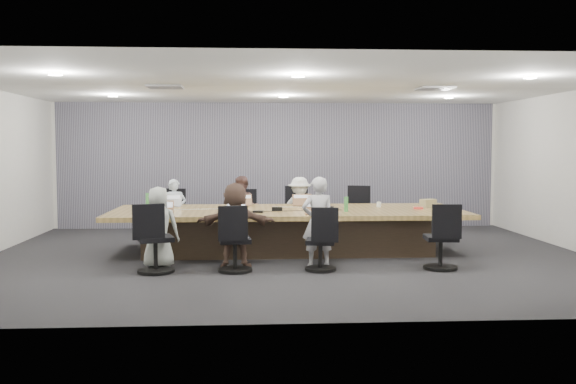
{
  "coord_description": "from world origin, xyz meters",
  "views": [
    {
      "loc": [
        -0.67,
        -10.47,
        1.82
      ],
      "look_at": [
        0.0,
        0.4,
        1.05
      ],
      "focal_mm": 40.0,
      "sensor_mm": 36.0,
      "label": 1
    }
  ],
  "objects": [
    {
      "name": "person_4",
      "position": [
        -2.02,
        -0.85,
        0.62
      ],
      "size": [
        0.6,
        0.39,
        1.23
      ],
      "primitive_type": "imported",
      "rotation": [
        0.0,
        0.0,
        3.15
      ],
      "color": "#A4ACA4",
      "rests_on": "ground"
    },
    {
      "name": "chair_3",
      "position": [
        1.63,
        2.2,
        0.43
      ],
      "size": [
        0.7,
        0.7,
        0.85
      ],
      "primitive_type": null,
      "rotation": [
        0.0,
        0.0,
        2.9
      ],
      "color": "black",
      "rests_on": "ground"
    },
    {
      "name": "curtain",
      "position": [
        0.0,
        3.92,
        1.4
      ],
      "size": [
        9.8,
        0.04,
        2.8
      ],
      "primitive_type": "cube",
      "color": "slate",
      "rests_on": "ground"
    },
    {
      "name": "chair_7",
      "position": [
        2.17,
        -1.2,
        0.39
      ],
      "size": [
        0.57,
        0.57,
        0.78
      ],
      "primitive_type": null,
      "rotation": [
        0.0,
        0.0,
        -0.08
      ],
      "color": "black",
      "rests_on": "ground"
    },
    {
      "name": "cup_white_near",
      "position": [
        1.66,
        0.86,
        0.79
      ],
      "size": [
        0.1,
        0.1,
        0.09
      ],
      "primitive_type": "cylinder",
      "rotation": [
        0.0,
        0.0,
        -0.33
      ],
      "color": "white",
      "rests_on": "conference_table"
    },
    {
      "name": "canvas_bag",
      "position": [
        2.53,
        0.75,
        0.81
      ],
      "size": [
        0.32,
        0.28,
        0.14
      ],
      "primitive_type": "cube",
      "rotation": [
        0.0,
        0.0,
        0.52
      ],
      "color": "tan",
      "rests_on": "conference_table"
    },
    {
      "name": "wall_back",
      "position": [
        0.0,
        4.0,
        1.4
      ],
      "size": [
        10.0,
        0.0,
        2.8
      ],
      "primitive_type": "cube",
      "rotation": [
        1.57,
        0.0,
        0.0
      ],
      "color": "beige",
      "rests_on": "ground"
    },
    {
      "name": "chair_1",
      "position": [
        -0.77,
        2.2,
        0.37
      ],
      "size": [
        0.62,
        0.62,
        0.74
      ],
      "primitive_type": null,
      "rotation": [
        0.0,
        0.0,
        3.43
      ],
      "color": "black",
      "rests_on": "ground"
    },
    {
      "name": "ceiling",
      "position": [
        0.0,
        0.0,
        2.8
      ],
      "size": [
        10.0,
        8.0,
        0.0
      ],
      "primitive_type": "cube",
      "color": "white",
      "rests_on": "wall_back"
    },
    {
      "name": "bottle_clear",
      "position": [
        -1.02,
        0.57,
        0.84
      ],
      "size": [
        0.07,
        0.07,
        0.21
      ],
      "primitive_type": "cylinder",
      "rotation": [
        0.0,
        0.0,
        -0.21
      ],
      "color": "silver",
      "rests_on": "conference_table"
    },
    {
      "name": "floor",
      "position": [
        0.0,
        0.0,
        0.0
      ],
      "size": [
        10.0,
        8.0,
        0.0
      ],
      "primitive_type": "cube",
      "color": "#242427",
      "rests_on": "ground"
    },
    {
      "name": "chair_0",
      "position": [
        -2.09,
        2.2,
        0.39
      ],
      "size": [
        0.63,
        0.63,
        0.78
      ],
      "primitive_type": null,
      "rotation": [
        0.0,
        0.0,
        2.91
      ],
      "color": "black",
      "rests_on": "ground"
    },
    {
      "name": "person_0",
      "position": [
        -2.09,
        1.85,
        0.6
      ],
      "size": [
        0.47,
        0.35,
        1.2
      ],
      "primitive_type": "imported",
      "rotation": [
        0.0,
        0.0,
        6.42
      ],
      "color": "silver",
      "rests_on": "ground"
    },
    {
      "name": "mug_brown",
      "position": [
        -2.38,
        0.13,
        0.8
      ],
      "size": [
        0.1,
        0.1,
        0.12
      ],
      "primitive_type": "cylinder",
      "rotation": [
        0.0,
        0.0,
        0.05
      ],
      "color": "brown",
      "rests_on": "conference_table"
    },
    {
      "name": "conference_table",
      "position": [
        0.0,
        0.5,
        0.4
      ],
      "size": [
        6.0,
        2.2,
        0.74
      ],
      "color": "#3B2C1F",
      "rests_on": "ground"
    },
    {
      "name": "snack_packet",
      "position": [
        2.27,
        0.45,
        0.76
      ],
      "size": [
        0.18,
        0.13,
        0.04
      ],
      "primitive_type": "cube",
      "rotation": [
        0.0,
        0.0,
        -0.16
      ],
      "color": "#E53D33",
      "rests_on": "conference_table"
    },
    {
      "name": "laptop_0",
      "position": [
        -2.09,
        1.3,
        0.75
      ],
      "size": [
        0.39,
        0.32,
        0.02
      ],
      "primitive_type": "cube",
      "rotation": [
        0.0,
        0.0,
        2.89
      ],
      "color": "#B2B2B7",
      "rests_on": "conference_table"
    },
    {
      "name": "person_1",
      "position": [
        -0.77,
        1.85,
        0.63
      ],
      "size": [
        0.68,
        0.57,
        1.26
      ],
      "primitive_type": "imported",
      "rotation": [
        0.0,
        0.0,
        6.11
      ],
      "color": "brown",
      "rests_on": "ground"
    },
    {
      "name": "laptop_5",
      "position": [
        -0.87,
        -0.3,
        0.75
      ],
      "size": [
        0.32,
        0.22,
        0.02
      ],
      "primitive_type": "cube",
      "rotation": [
        0.0,
        0.0,
        0.02
      ],
      "color": "#B2B2B7",
      "rests_on": "conference_table"
    },
    {
      "name": "chair_5",
      "position": [
        -0.87,
        -1.2,
        0.39
      ],
      "size": [
        0.57,
        0.57,
        0.78
      ],
      "primitive_type": null,
      "rotation": [
        0.0,
        0.0,
        0.1
      ],
      "color": "black",
      "rests_on": "ground"
    },
    {
      "name": "chair_6",
      "position": [
        0.38,
        -1.2,
        0.36
      ],
      "size": [
        0.56,
        0.56,
        0.72
      ],
      "primitive_type": null,
      "rotation": [
        0.0,
        0.0,
        -0.17
      ],
      "color": "black",
      "rests_on": "ground"
    },
    {
      "name": "laptop_6",
      "position": [
        0.38,
        -0.3,
        0.75
      ],
      "size": [
        0.31,
        0.22,
        0.02
      ],
      "primitive_type": "cube",
      "rotation": [
        0.0,
        0.0,
        0.04
      ],
      "color": "#8C6647",
      "rests_on": "conference_table"
    },
    {
      "name": "person_5",
      "position": [
        -0.87,
        -0.85,
        0.64
      ],
      "size": [
        1.22,
        0.47,
        1.29
      ],
      "primitive_type": "imported",
      "rotation": [
        0.0,
        0.0,
        3.07
      ],
      "color": "brown",
      "rests_on": "ground"
    },
    {
      "name": "bottle_green_left",
      "position": [
        -2.44,
        0.85,
        0.88
      ],
      "size": [
        0.1,
        0.1,
        0.27
      ],
      "primitive_type": "cylinder",
      "rotation": [
        0.0,
        0.0,
        -0.43
      ],
      "color": "#3E8D41",
      "rests_on": "conference_table"
    },
    {
      "name": "chair_2",
      "position": [
        0.32,
        2.2,
        0.43
      ],
      "size": [
        0.63,
        0.63,
        0.85
      ],
      "primitive_type": null,
      "rotation": [
        0.0,
        0.0,
        3.05
      ],
      "color": "black",
      "rests_on": "ground"
    },
    {
      "name": "laptop_2",
      "position": [
        0.32,
        1.3,
        0.75
      ],
      "size": [
        0.37,
        0.26,
        0.02
      ],
      "primitive_type": "cube",
      "rotation": [
        0.0,
        0.0,
        3.21
      ],
      "color": "#8C6647",
      "rests_on": "conference_table"
    },
    {
      "name": "wall_front",
      "position": [
        0.0,
        -4.0,
        1.4
      ],
      "size": [
        10.0,
        0.0,
        2.8
      ],
      "primitive_type": "cube",
      "rotation": [
        -1.57,
        0.0,
        0.0
      ],
      "color": "beige",
      "rests_on": "ground"
    },
    {
      "name": "stapler",
      "position": [
        -0.19,
        0.27,
        0.77
      ],
      "size": [
        0.18,
        0.05,
        0.07
      ],
      "primitive_type": "cube",
      "rotation": [
        0.0,
        0.0,
        -0.01
      ],
      "color": "black",
      "rests_on": "conference_table"
    },
    {
      "name": "laptop_1",
      "position": [
        -0.77,
        1.3,
        0.75
      ],
      "size": [
        0.31,
        0.21,
        0.02
      ],
      "primitive_type": "cube",
      "rotation": [
        0.0,
        0.0,
        3.14
      ],
      "color": "#8C6647",
      "rests_on": "conference_table"
    },
    {
      "name": "cup_white_far",
      "position": [
        -0.88,
        0.6,
        0.79
      ],
      "size": [
        0.09,
        0.09,
        0.09
      ],
      "primitive_type": "cylinder",
      "rotation": [
        0.0,
        0.0,
        -0.37
      ],
      "color": "white",
      "rests_on": "conference_table"
    },
    {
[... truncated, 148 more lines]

